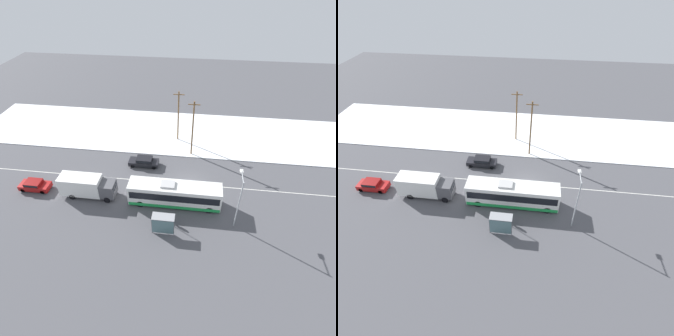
% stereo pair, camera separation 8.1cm
% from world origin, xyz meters
% --- Properties ---
extents(ground_plane, '(120.00, 120.00, 0.00)m').
position_xyz_m(ground_plane, '(0.00, 0.00, 0.00)').
color(ground_plane, '#4C4C51').
extents(snow_lot, '(80.00, 15.11, 0.12)m').
position_xyz_m(snow_lot, '(0.00, 14.07, 0.06)').
color(snow_lot, white).
rests_on(snow_lot, ground_plane).
extents(lane_marking_center, '(60.00, 0.12, 0.00)m').
position_xyz_m(lane_marking_center, '(0.00, 0.00, 0.00)').
color(lane_marking_center, silver).
rests_on(lane_marking_center, ground_plane).
extents(city_bus, '(11.96, 2.57, 3.42)m').
position_xyz_m(city_bus, '(-1.56, -3.93, 1.67)').
color(city_bus, white).
rests_on(city_bus, ground_plane).
extents(box_truck, '(7.45, 2.30, 3.16)m').
position_xyz_m(box_truck, '(-13.44, -3.87, 1.74)').
color(box_truck, silver).
rests_on(box_truck, ground_plane).
extents(sedan_car, '(4.62, 1.80, 1.44)m').
position_xyz_m(sedan_car, '(-7.14, 3.58, 0.79)').
color(sedan_car, black).
rests_on(sedan_car, ground_plane).
extents(parked_car_near_truck, '(4.19, 1.80, 1.43)m').
position_xyz_m(parked_car_near_truck, '(-21.28, -3.66, 0.78)').
color(parked_car_near_truck, maroon).
rests_on(parked_car_near_truck, ground_plane).
extents(pedestrian_at_stop, '(0.57, 0.25, 1.57)m').
position_xyz_m(pedestrian_at_stop, '(-1.45, -7.35, 0.96)').
color(pedestrian_at_stop, '#23232D').
rests_on(pedestrian_at_stop, ground_plane).
extents(bus_shelter, '(2.66, 1.20, 2.40)m').
position_xyz_m(bus_shelter, '(-2.41, -8.73, 1.67)').
color(bus_shelter, gray).
rests_on(bus_shelter, ground_plane).
extents(streetlamp, '(0.36, 2.53, 7.14)m').
position_xyz_m(streetlamp, '(6.01, -6.32, 4.52)').
color(streetlamp, '#9EA3A8').
rests_on(streetlamp, ground_plane).
extents(utility_pole_roadside, '(1.80, 0.24, 9.39)m').
position_xyz_m(utility_pole_roadside, '(0.01, 7.49, 4.89)').
color(utility_pole_roadside, brown).
rests_on(utility_pole_roadside, ground_plane).
extents(utility_pole_snowlot, '(1.80, 0.24, 9.00)m').
position_xyz_m(utility_pole_snowlot, '(-2.62, 11.65, 4.69)').
color(utility_pole_snowlot, brown).
rests_on(utility_pole_snowlot, ground_plane).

